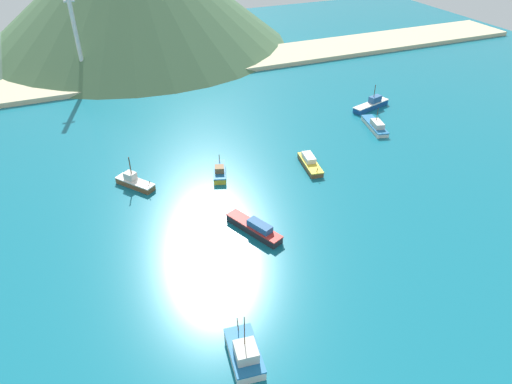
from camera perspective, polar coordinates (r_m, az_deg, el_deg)
ground at (r=67.91m, az=-1.30°, el=-6.94°), size 260.00×280.00×0.50m
fishing_boat_0 at (r=83.53m, az=-4.50°, el=2.52°), size 4.25×7.20×2.42m
fishing_boat_1 at (r=53.98m, az=-1.40°, el=-19.20°), size 4.09×7.14×7.02m
fishing_boat_2 at (r=112.83m, az=14.03°, el=10.40°), size 10.47×4.82×5.61m
fishing_boat_3 at (r=86.49m, az=6.64°, el=3.57°), size 3.65×8.45×2.05m
fishing_boat_4 at (r=82.92m, az=-14.74°, el=1.18°), size 6.13×7.27×5.68m
fishing_boat_6 at (r=69.78m, az=-0.13°, el=-4.44°), size 5.92×10.06×2.29m
fishing_boat_7 at (r=103.03m, az=14.45°, el=7.93°), size 4.58×9.92×4.88m
beach_strip at (r=133.26m, az=-14.00°, el=13.90°), size 247.00×17.59×1.20m
radio_tower at (r=127.20m, az=-21.25°, el=17.56°), size 2.52×2.02×25.22m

